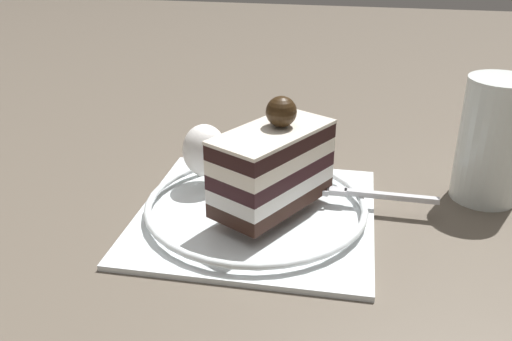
{
  "coord_description": "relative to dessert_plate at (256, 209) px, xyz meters",
  "views": [
    {
      "loc": [
        -0.09,
        0.46,
        0.25
      ],
      "look_at": [
        -0.01,
        0.03,
        0.05
      ],
      "focal_mm": 38.98,
      "sensor_mm": 36.0,
      "label": 1
    }
  ],
  "objects": [
    {
      "name": "cake_slice",
      "position": [
        -0.01,
        0.0,
        0.04
      ],
      "size": [
        0.1,
        0.12,
        0.1
      ],
      "color": "black",
      "rests_on": "dessert_plate"
    },
    {
      "name": "whipped_cream_dollop",
      "position": [
        0.06,
        -0.04,
        0.03
      ],
      "size": [
        0.04,
        0.04,
        0.05
      ],
      "primitive_type": "ellipsoid",
      "color": "white",
      "rests_on": "dessert_plate"
    },
    {
      "name": "dessert_plate",
      "position": [
        0.0,
        0.0,
        0.0
      ],
      "size": [
        0.21,
        0.21,
        0.02
      ],
      "color": "white",
      "rests_on": "ground_plane"
    },
    {
      "name": "drink_glass_near",
      "position": [
        -0.21,
        -0.08,
        0.04
      ],
      "size": [
        0.06,
        0.06,
        0.12
      ],
      "color": "white",
      "rests_on": "ground_plane"
    },
    {
      "name": "ground_plane",
      "position": [
        0.01,
        -0.03,
        -0.01
      ],
      "size": [
        2.4,
        2.4,
        0.0
      ],
      "primitive_type": "plane",
      "color": "brown"
    },
    {
      "name": "fork",
      "position": [
        -0.09,
        -0.03,
        0.01
      ],
      "size": [
        0.12,
        0.01,
        0.0
      ],
      "color": "silver",
      "rests_on": "dessert_plate"
    }
  ]
}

